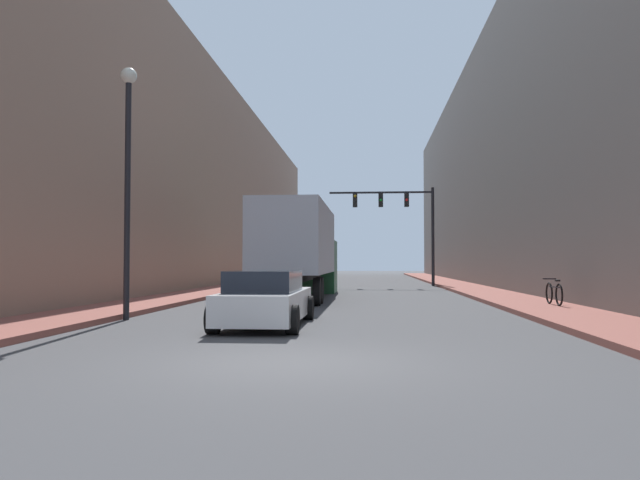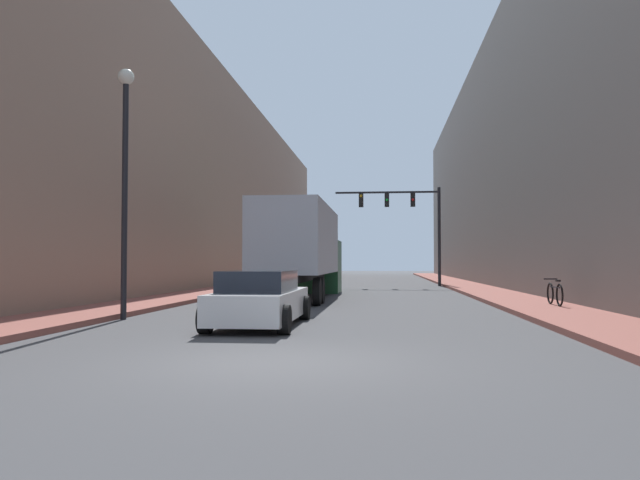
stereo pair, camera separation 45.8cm
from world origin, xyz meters
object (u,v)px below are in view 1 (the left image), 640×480
Objects in this scene: sedan_car at (266,299)px; parked_bicycle at (554,293)px; traffic_signal_gantry at (404,215)px; street_lamp at (128,157)px; semi_truck at (300,248)px.

parked_bicycle is at bearing 34.95° from sedan_car.
traffic_signal_gantry is at bearing 100.58° from parked_bicycle.
parked_bicycle is (12.54, 4.67, -3.86)m from street_lamp.
parked_bicycle is (8.53, 5.96, -0.12)m from sedan_car.
sedan_car is (0.51, -11.85, -1.50)m from semi_truck.
semi_truck is 11.96m from sedan_car.
sedan_car is 0.70× the size of street_lamp.
sedan_car is at bearing -17.85° from street_lamp.
semi_truck is at bearing -110.45° from traffic_signal_gantry.
parked_bicycle is (3.75, -20.07, -4.09)m from traffic_signal_gantry.
sedan_car is 5.63m from street_lamp.
sedan_car is 2.63× the size of parked_bicycle.
traffic_signal_gantry reaches higher than semi_truck.
traffic_signal_gantry is 1.00× the size of street_lamp.
street_lamp reaches higher than semi_truck.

